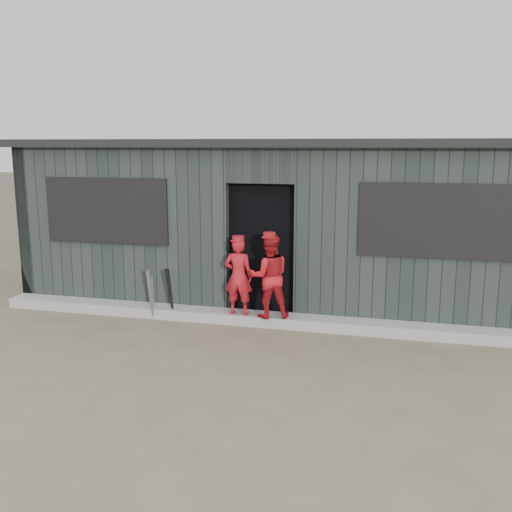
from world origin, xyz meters
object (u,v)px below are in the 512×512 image
(bat_mid, at_px, (151,295))
(player_grey_back, at_px, (307,276))
(player_red_left, at_px, (238,276))
(player_red_right, at_px, (269,276))
(bat_left, at_px, (152,296))
(dugout, at_px, (281,220))
(bat_right, at_px, (170,294))

(bat_mid, xyz_separation_m, player_grey_back, (2.19, 0.73, 0.25))
(bat_mid, bearing_deg, player_red_left, 6.36)
(bat_mid, height_order, player_red_left, player_red_left)
(player_red_left, bearing_deg, player_red_right, 175.09)
(bat_left, xyz_separation_m, player_grey_back, (2.21, 0.63, 0.30))
(dugout, bearing_deg, player_red_left, -97.84)
(bat_right, xyz_separation_m, player_red_right, (1.49, 0.00, 0.35))
(bat_left, distance_m, player_red_right, 1.82)
(player_red_right, distance_m, player_grey_back, 0.77)
(bat_left, xyz_separation_m, player_red_left, (1.32, 0.04, 0.37))
(player_red_right, distance_m, dugout, 1.89)
(bat_left, distance_m, player_grey_back, 2.32)
(bat_mid, xyz_separation_m, dugout, (1.54, 1.91, 0.90))
(bat_right, distance_m, player_grey_back, 2.04)
(bat_right, bearing_deg, player_red_left, 1.84)
(bat_left, bearing_deg, player_red_right, 0.25)
(player_red_left, xyz_separation_m, player_grey_back, (0.89, 0.59, -0.07))
(player_red_left, height_order, player_grey_back, player_grey_back)
(bat_right, height_order, player_grey_back, player_grey_back)
(bat_mid, height_order, player_red_right, player_red_right)
(bat_left, relative_size, player_red_left, 0.62)
(bat_right, bearing_deg, dugout, 54.60)
(bat_right, height_order, dugout, dugout)
(bat_right, bearing_deg, bat_left, -178.68)
(player_red_right, bearing_deg, bat_left, -19.49)
(bat_mid, relative_size, player_red_right, 0.65)
(bat_right, xyz_separation_m, player_red_left, (1.03, 0.03, 0.32))
(bat_right, xyz_separation_m, player_grey_back, (1.93, 0.62, 0.24))
(player_red_right, bearing_deg, bat_right, -19.70)
(bat_right, height_order, player_red_left, player_red_left)
(player_red_left, bearing_deg, bat_right, 0.97)
(bat_left, distance_m, bat_mid, 0.12)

